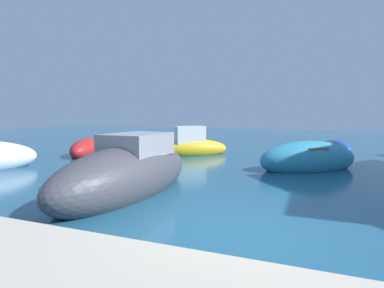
% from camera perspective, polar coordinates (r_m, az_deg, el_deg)
% --- Properties ---
extents(ground, '(80.00, 80.00, 0.00)m').
position_cam_1_polar(ground, '(6.04, 9.72, -15.97)').
color(ground, '#1E5170').
extents(moored_boat_1, '(3.55, 3.26, 1.79)m').
position_cam_1_polar(moored_boat_1, '(16.64, 0.42, -0.50)').
color(moored_boat_1, gold).
rests_on(moored_boat_1, ground).
extents(moored_boat_2, '(1.95, 3.26, 0.93)m').
position_cam_1_polar(moored_boat_2, '(19.48, 25.12, -0.67)').
color(moored_boat_2, '#1E479E').
rests_on(moored_boat_2, ground).
extents(moored_boat_3, '(2.68, 4.00, 1.27)m').
position_cam_1_polar(moored_boat_3, '(24.07, -9.87, 1.11)').
color(moored_boat_3, '#1E479E').
rests_on(moored_boat_3, ground).
extents(moored_boat_4, '(4.33, 3.81, 1.48)m').
position_cam_1_polar(moored_boat_4, '(13.10, 20.68, -2.66)').
color(moored_boat_4, teal).
rests_on(moored_boat_4, ground).
extents(moored_boat_5, '(2.15, 5.84, 2.04)m').
position_cam_1_polar(moored_boat_5, '(8.86, -11.57, -5.32)').
color(moored_boat_5, '#3F3F47').
rests_on(moored_boat_5, ground).
extents(moored_boat_7, '(2.42, 3.79, 1.17)m').
position_cam_1_polar(moored_boat_7, '(17.47, -18.74, -0.88)').
color(moored_boat_7, '#B21E1E').
rests_on(moored_boat_7, ground).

